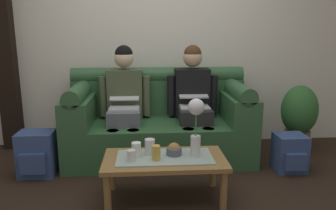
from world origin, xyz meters
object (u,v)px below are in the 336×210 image
at_px(person_right, 193,98).
at_px(cup_far_center, 136,149).
at_px(backpack_left, 37,154).
at_px(couch, 159,123).
at_px(potted_plant, 299,116).
at_px(person_left, 125,98).
at_px(flower_vase, 196,120).
at_px(cup_far_left, 156,153).
at_px(cup_near_left, 131,156).
at_px(snack_bowl, 174,150).
at_px(cup_near_right, 150,147).
at_px(backpack_right, 290,153).
at_px(coffee_table, 165,163).

xyz_separation_m(person_right, cup_far_center, (-0.60, -0.97, -0.22)).
xyz_separation_m(cup_far_center, backpack_left, (-0.97, 0.53, -0.22)).
bearing_deg(couch, potted_plant, -0.47).
distance_m(person_left, cup_far_center, 1.01).
bearing_deg(flower_vase, cup_far_left, -169.85).
xyz_separation_m(flower_vase, potted_plant, (1.33, 0.99, -0.25)).
xyz_separation_m(person_right, potted_plant, (1.21, -0.01, -0.23)).
bearing_deg(potted_plant, cup_near_left, -150.18).
bearing_deg(potted_plant, cup_far_center, -152.01).
relative_size(snack_bowl, cup_near_right, 1.01).
xyz_separation_m(cup_far_center, potted_plant, (1.81, 0.96, -0.00)).
relative_size(snack_bowl, backpack_right, 0.35).
height_order(cup_near_left, backpack_left, cup_near_left).
xyz_separation_m(person_left, backpack_right, (1.65, -0.50, -0.48)).
bearing_deg(cup_far_left, person_right, 67.20).
xyz_separation_m(flower_vase, cup_far_center, (-0.48, 0.03, -0.24)).
bearing_deg(backpack_right, cup_near_left, -159.89).
bearing_deg(backpack_right, backpack_left, 178.54).
relative_size(flower_vase, backpack_left, 1.10).
height_order(snack_bowl, cup_near_right, cup_near_right).
bearing_deg(cup_far_center, backpack_right, 17.28).
distance_m(person_right, potted_plant, 1.23).
bearing_deg(cup_far_center, person_left, 98.53).
bearing_deg(cup_far_left, snack_bowl, 33.37).
height_order(couch, flower_vase, couch).
bearing_deg(cup_far_left, flower_vase, 10.15).
bearing_deg(person_left, cup_near_right, -74.55).
bearing_deg(coffee_table, cup_near_left, -163.86).
bearing_deg(cup_far_left, coffee_table, 42.78).
xyz_separation_m(cup_near_left, cup_far_left, (0.19, 0.01, 0.01)).
bearing_deg(flower_vase, coffee_table, 178.11).
bearing_deg(coffee_table, potted_plant, 31.84).
distance_m(cup_near_right, cup_far_left, 0.14).
distance_m(cup_near_left, backpack_left, 1.14).
bearing_deg(snack_bowl, cup_near_left, -162.24).
bearing_deg(backpack_left, cup_near_right, -24.14).
bearing_deg(cup_far_left, potted_plant, 32.38).
relative_size(person_left, potted_plant, 1.57).
distance_m(cup_near_right, backpack_left, 1.20).
height_order(snack_bowl, cup_far_center, cup_far_center).
bearing_deg(cup_far_left, backpack_right, 22.33).
bearing_deg(person_right, cup_far_center, -121.75).
xyz_separation_m(cup_far_left, backpack_left, (-1.13, 0.62, -0.22)).
height_order(cup_far_left, potted_plant, potted_plant).
bearing_deg(cup_far_left, backpack_left, 151.29).
xyz_separation_m(coffee_table, backpack_left, (-1.20, 0.55, -0.11)).
height_order(couch, cup_far_center, couch).
bearing_deg(couch, backpack_left, -159.75).
height_order(person_right, cup_near_left, person_right).
distance_m(snack_bowl, cup_near_left, 0.36).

